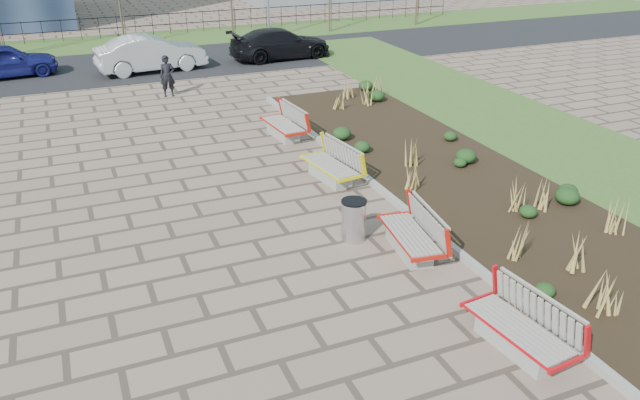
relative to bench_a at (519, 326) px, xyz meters
name	(u,v)px	position (x,y,z in m)	size (l,w,h in m)	color
ground	(308,322)	(-3.00, 2.12, -0.50)	(120.00, 120.00, 0.00)	#7A6353
planting_bed	(446,172)	(3.25, 7.12, -0.45)	(4.50, 18.00, 0.10)	black
planting_curb	(373,184)	(0.92, 7.12, -0.42)	(0.16, 18.00, 0.15)	gray
grass_verge_near	(575,150)	(8.00, 7.12, -0.48)	(5.00, 38.00, 0.04)	#33511E
grass_verge_far	(122,42)	(-3.00, 30.12, -0.48)	(80.00, 5.00, 0.04)	#33511E
road	(137,65)	(-3.00, 24.12, -0.49)	(80.00, 7.00, 0.02)	black
bench_a	(519,326)	(0.00, 0.00, 0.00)	(0.90, 2.10, 1.00)	red
bench_b	(410,232)	(0.00, 3.63, 0.00)	(0.90, 2.10, 1.00)	red
bench_c	(330,163)	(0.00, 7.96, 0.00)	(0.90, 2.10, 1.00)	yellow
bench_d	(283,123)	(0.00, 11.83, 0.00)	(0.90, 2.10, 1.00)	red
litter_bin	(354,221)	(-0.88, 4.64, -0.02)	(0.56, 0.56, 0.96)	#B2B2B7
pedestrian	(167,76)	(-2.56, 18.21, 0.32)	(0.60, 0.39, 1.63)	black
car_blue	(5,61)	(-8.62, 23.99, 0.25)	(1.73, 4.29, 1.46)	navy
car_silver	(151,53)	(-2.49, 22.66, 0.33)	(1.71, 4.89, 1.61)	#9A9CA1
car_black	(280,43)	(3.84, 22.86, 0.25)	(2.05, 5.05, 1.47)	black
tree_c	(120,9)	(-3.00, 28.62, 1.54)	(1.40, 1.40, 4.00)	#4C3D2D
tree_d	(231,2)	(3.00, 28.62, 1.54)	(1.40, 1.40, 4.00)	#4C3D2D
railing_fence	(117,27)	(-3.00, 31.62, 0.14)	(44.00, 0.10, 1.20)	black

